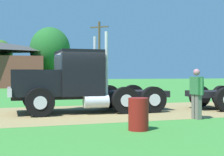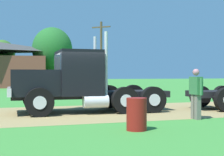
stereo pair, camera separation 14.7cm
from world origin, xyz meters
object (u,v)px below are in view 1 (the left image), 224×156
at_px(visitor_walking_mid, 197,91).
at_px(steel_barrel, 138,114).
at_px(truck_foreground_white, 73,83).
at_px(utility_pole_near, 99,53).

xyz_separation_m(visitor_walking_mid, steel_barrel, (-2.94, -1.55, -0.54)).
distance_m(visitor_walking_mid, steel_barrel, 3.36).
distance_m(truck_foreground_white, utility_pole_near, 22.98).
xyz_separation_m(visitor_walking_mid, utility_pole_near, (3.72, 25.10, 2.99)).
bearing_deg(steel_barrel, utility_pole_near, 75.97).
xyz_separation_m(steel_barrel, utility_pole_near, (6.66, 26.65, 3.53)).
height_order(truck_foreground_white, steel_barrel, truck_foreground_white).
bearing_deg(truck_foreground_white, visitor_walking_mid, -43.36).
relative_size(truck_foreground_white, visitor_walking_mid, 3.80).
distance_m(truck_foreground_white, visitor_walking_mid, 5.17).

